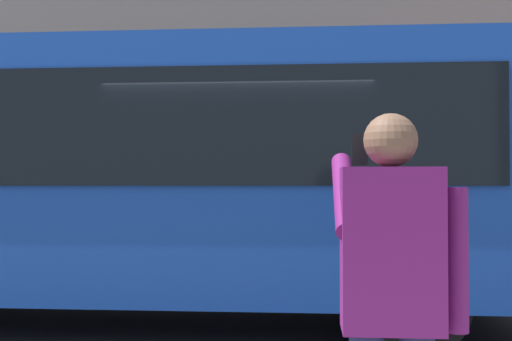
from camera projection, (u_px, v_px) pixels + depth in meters
The scene contains 3 objects.
ground_plane at pixel (248, 328), 6.94m from camera, with size 60.00×60.00×0.00m, color #232326.
red_bus at pixel (125, 174), 7.21m from camera, with size 9.05×2.54×3.08m.
pedestrian_photographer at pixel (392, 288), 2.59m from camera, with size 0.53×0.52×1.70m.
Camera 1 is at (-0.66, 6.95, 1.56)m, focal length 45.03 mm.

